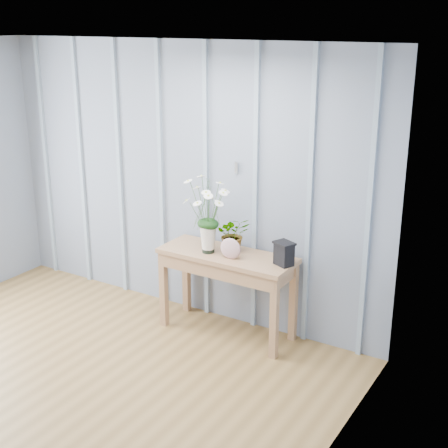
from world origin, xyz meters
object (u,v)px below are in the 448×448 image
Objects in this scene: carved_box at (284,253)px; felt_disc_vessel at (230,249)px; sideboard at (227,266)px; daisy_vase at (208,206)px.

felt_disc_vessel is at bearing -166.59° from carved_box.
felt_disc_vessel reaches higher than sideboard.
sideboard is 0.24m from felt_disc_vessel.
daisy_vase reaches higher than carved_box.
daisy_vase is 3.32× the size of carved_box.
sideboard is 1.81× the size of daisy_vase.
carved_box is at bearing 6.39° from felt_disc_vessel.
carved_box is at bearing 1.70° from sideboard.
sideboard is 6.01× the size of carved_box.
carved_box reaches higher than sideboard.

